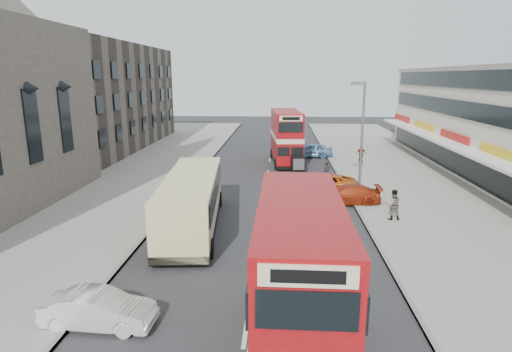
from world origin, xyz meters
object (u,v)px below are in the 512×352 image
at_px(coach, 192,200).
at_px(pedestrian_far, 361,154).
at_px(bus_second, 286,137).
at_px(pedestrian_near, 393,204).
at_px(cyclist, 327,178).
at_px(car_left_front, 99,310).
at_px(bus_main, 299,283).
at_px(car_right_a, 346,195).
at_px(car_right_c, 312,150).
at_px(car_right_b, 326,183).
at_px(street_lamp, 361,132).

relative_size(coach, pedestrian_far, 6.42).
height_order(bus_second, pedestrian_near, bus_second).
relative_size(bus_second, pedestrian_near, 4.93).
xyz_separation_m(coach, pedestrian_far, (12.86, 18.80, -0.68)).
bearing_deg(cyclist, coach, -137.63).
distance_m(coach, pedestrian_far, 22.78).
distance_m(coach, car_left_front, 9.91).
bearing_deg(bus_main, car_right_a, -102.96).
relative_size(coach, car_left_front, 2.84).
distance_m(bus_second, coach, 19.52).
height_order(car_right_a, pedestrian_far, pedestrian_far).
xyz_separation_m(car_left_front, cyclist, (9.84, 19.78, 0.00)).
distance_m(car_right_c, pedestrian_far, 5.59).
bearing_deg(car_right_b, cyclist, 172.50).
distance_m(bus_main, car_right_b, 19.82).
xyz_separation_m(car_left_front, car_right_c, (9.49, 31.75, 0.12)).
distance_m(street_lamp, cyclist, 5.88).
xyz_separation_m(pedestrian_near, pedestrian_far, (1.22, 17.03, -0.07)).
xyz_separation_m(bus_main, pedestrian_near, (6.09, 12.88, -1.47)).
bearing_deg(pedestrian_far, car_left_front, -134.81).
bearing_deg(car_right_a, pedestrian_near, 33.45).
distance_m(coach, car_right_a, 10.82).
height_order(car_right_a, car_right_c, car_right_c).
xyz_separation_m(bus_second, pedestrian_far, (7.37, 0.09, -1.62)).
height_order(car_left_front, pedestrian_near, pedestrian_near).
bearing_deg(bus_main, pedestrian_near, -114.91).
bearing_deg(car_left_front, car_right_a, -32.68).
bearing_deg(bus_main, coach, -63.06).
bearing_deg(pedestrian_near, car_right_c, -84.87).
distance_m(bus_second, pedestrian_far, 7.54).
xyz_separation_m(bus_second, car_right_a, (3.94, -13.49, -1.97)).
xyz_separation_m(car_right_a, car_right_c, (-1.17, 16.75, 0.09)).
bearing_deg(cyclist, car_right_c, 84.83).
distance_m(car_right_a, car_right_c, 16.79).
distance_m(street_lamp, car_right_c, 16.39).
relative_size(bus_main, pedestrian_near, 4.75).
height_order(car_right_b, cyclist, cyclist).
distance_m(bus_main, bus_second, 29.82).
relative_size(bus_main, car_right_c, 1.98).
height_order(street_lamp, pedestrian_far, street_lamp).
xyz_separation_m(street_lamp, bus_main, (-4.81, -17.33, -2.24)).
xyz_separation_m(street_lamp, car_right_b, (-1.96, 2.19, -4.15)).
height_order(coach, car_right_b, coach).
bearing_deg(cyclist, bus_main, -105.13).
distance_m(coach, pedestrian_near, 11.79).
distance_m(car_right_c, cyclist, 11.98).
bearing_deg(car_right_c, bus_main, -3.02).
distance_m(bus_main, coach, 12.45).
xyz_separation_m(car_right_b, car_right_c, (-0.15, 13.56, 0.12)).
height_order(car_left_front, cyclist, cyclist).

